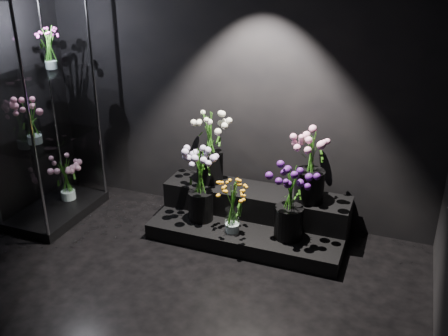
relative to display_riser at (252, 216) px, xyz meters
The scene contains 12 objects.
floor 1.68m from the display_riser, 101.17° to the right, with size 4.00×4.00×0.00m, color black.
wall_back 1.32m from the display_riser, 131.56° to the left, with size 4.00×4.00×0.00m, color black.
display_riser is the anchor object (origin of this frame).
display_case 2.25m from the display_riser, 168.33° to the right, with size 0.60×1.00×2.20m.
bouquet_orange_bells 0.40m from the display_riser, 106.81° to the right, with size 0.27×0.27×0.49m.
bouquet_lilac 0.63m from the display_riser, 156.79° to the right, with size 0.35×0.35×0.71m.
bouquet_purple 0.59m from the display_riser, 27.79° to the right, with size 0.38×0.38×0.68m.
bouquet_cream_roses 0.83m from the display_riser, 163.87° to the left, with size 0.47×0.47×0.73m.
bouquet_pink_roses 0.80m from the display_riser, ahead, with size 0.48×0.48×0.66m.
bouquet_case_pink 2.28m from the display_riser, 164.33° to the right, with size 0.39×0.39×0.43m.
bouquet_case_magenta 2.51m from the display_riser, behind, with size 0.27×0.27×0.40m.
bouquet_case_base_pink 2.01m from the display_riser, behind, with size 0.42×0.42×0.47m.
Camera 1 is at (1.59, -2.44, 2.56)m, focal length 40.00 mm.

